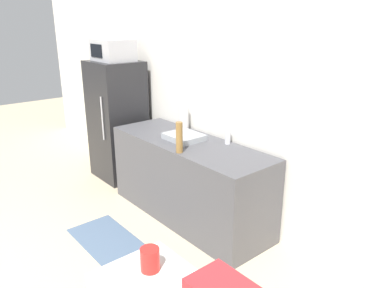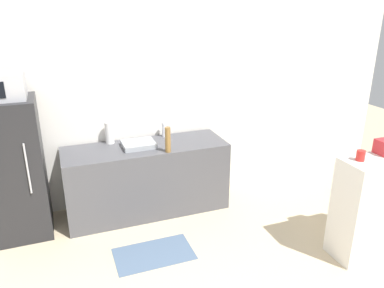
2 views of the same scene
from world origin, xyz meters
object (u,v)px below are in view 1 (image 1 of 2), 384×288
bottle_short (228,135)px  jar (150,259)px  refrigerator (117,121)px  bottle_tall (179,137)px  paper_towel_roll (184,118)px  microwave (113,50)px

bottle_short → jar: jar is taller
refrigerator → jar: refrigerator is taller
bottle_tall → bottle_short: (0.11, 0.53, -0.05)m
bottle_short → paper_towel_roll: 0.69m
refrigerator → jar: bearing=-26.9°
refrigerator → bottle_short: size_ratio=8.23×
microwave → paper_towel_roll: (1.10, 0.25, -0.69)m
refrigerator → bottle_tall: size_ratio=5.24×
microwave → paper_towel_roll: size_ratio=1.97×
refrigerator → jar: (3.17, -1.61, 0.34)m
refrigerator → paper_towel_roll: 1.15m
refrigerator → bottle_tall: refrigerator is taller
bottle_tall → jar: jar is taller
paper_towel_roll → bottle_tall: bearing=-42.3°
refrigerator → bottle_short: 1.82m
microwave → bottle_short: 1.95m
refrigerator → bottle_short: refrigerator is taller
microwave → bottle_short: size_ratio=2.79×
refrigerator → paper_towel_roll: bearing=12.8°
bottle_short → microwave: bearing=-171.8°
microwave → paper_towel_roll: bearing=12.9°
microwave → bottle_tall: (1.68, -0.27, -0.68)m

